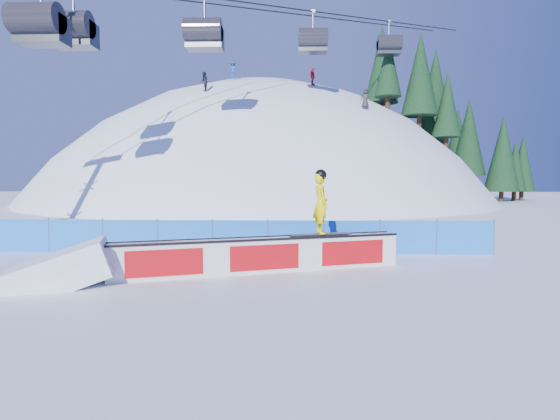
{
  "coord_description": "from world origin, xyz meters",
  "views": [
    {
      "loc": [
        3.93,
        -11.02,
        2.69
      ],
      "look_at": [
        3.48,
        3.28,
        1.66
      ],
      "focal_mm": 28.0,
      "sensor_mm": 36.0,
      "label": 1
    }
  ],
  "objects": [
    {
      "name": "ground",
      "position": [
        0.0,
        0.0,
        0.0
      ],
      "size": [
        160.0,
        160.0,
        0.0
      ],
      "primitive_type": "plane",
      "color": "white",
      "rests_on": "ground"
    },
    {
      "name": "snow_hill",
      "position": [
        0.0,
        42.0,
        -18.0
      ],
      "size": [
        64.0,
        64.0,
        64.0
      ],
      "color": "white",
      "rests_on": "ground"
    },
    {
      "name": "treeline",
      "position": [
        23.11,
        40.84,
        9.64
      ],
      "size": [
        20.34,
        13.34,
        20.42
      ],
      "color": "#301F13",
      "rests_on": "ground"
    },
    {
      "name": "safety_fence",
      "position": [
        0.0,
        4.5,
        0.6
      ],
      "size": [
        22.05,
        0.05,
        1.3
      ],
      "color": "blue",
      "rests_on": "ground"
    },
    {
      "name": "chairlift",
      "position": [
        4.74,
        27.49,
        16.89
      ],
      "size": [
        40.8,
        41.7,
        22.0
      ],
      "color": "gray",
      "rests_on": "ground"
    },
    {
      "name": "rail_box",
      "position": [
        3.04,
        1.37,
        0.5
      ],
      "size": [
        8.16,
        3.28,
        1.01
      ],
      "rotation": [
        0.0,
        0.0,
        0.33
      ],
      "color": "silver",
      "rests_on": "ground"
    },
    {
      "name": "snow_ramp",
      "position": [
        -1.95,
        -0.33,
        0.0
      ],
      "size": [
        2.93,
        2.33,
        1.59
      ],
      "primitive_type": null,
      "rotation": [
        0.0,
        -0.31,
        0.33
      ],
      "color": "white",
      "rests_on": "ground"
    },
    {
      "name": "snowboarder",
      "position": [
        4.73,
        1.95,
        1.97
      ],
      "size": [
        1.88,
        0.93,
        1.96
      ],
      "rotation": [
        0.0,
        0.0,
        1.81
      ],
      "color": "black",
      "rests_on": "rail_box"
    },
    {
      "name": "distant_skiers",
      "position": [
        1.58,
        30.39,
        11.92
      ],
      "size": [
        15.05,
        6.4,
        5.5
      ],
      "color": "black",
      "rests_on": "ground"
    }
  ]
}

